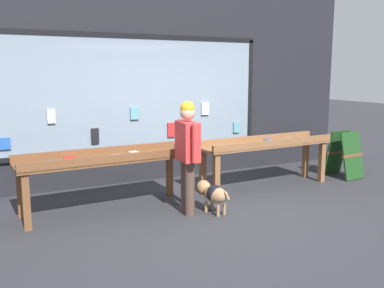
{
  "coord_description": "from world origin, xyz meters",
  "views": [
    {
      "loc": [
        -2.97,
        -4.88,
        1.96
      ],
      "look_at": [
        -0.13,
        0.73,
        0.9
      ],
      "focal_mm": 40.0,
      "sensor_mm": 36.0,
      "label": 1
    }
  ],
  "objects_px": {
    "display_table_left": "(106,163)",
    "person_browsing": "(188,150)",
    "display_table_right": "(266,148)",
    "sandwich_board_sign": "(344,154)",
    "small_dog": "(213,193)"
  },
  "relations": [
    {
      "from": "display_table_left",
      "to": "person_browsing",
      "type": "bearing_deg",
      "value": -33.62
    },
    {
      "from": "display_table_left",
      "to": "person_browsing",
      "type": "xyz_separation_m",
      "value": [
        0.96,
        -0.64,
        0.21
      ]
    },
    {
      "from": "display_table_left",
      "to": "display_table_right",
      "type": "height_order",
      "value": "same"
    },
    {
      "from": "display_table_left",
      "to": "person_browsing",
      "type": "height_order",
      "value": "person_browsing"
    },
    {
      "from": "display_table_left",
      "to": "sandwich_board_sign",
      "type": "bearing_deg",
      "value": -0.74
    },
    {
      "from": "person_browsing",
      "to": "sandwich_board_sign",
      "type": "distance_m",
      "value": 3.65
    },
    {
      "from": "small_dog",
      "to": "sandwich_board_sign",
      "type": "relative_size",
      "value": 0.73
    },
    {
      "from": "display_table_left",
      "to": "sandwich_board_sign",
      "type": "xyz_separation_m",
      "value": [
        4.54,
        -0.06,
        -0.25
      ]
    },
    {
      "from": "person_browsing",
      "to": "small_dog",
      "type": "height_order",
      "value": "person_browsing"
    },
    {
      "from": "display_table_right",
      "to": "sandwich_board_sign",
      "type": "height_order",
      "value": "sandwich_board_sign"
    },
    {
      "from": "display_table_right",
      "to": "person_browsing",
      "type": "height_order",
      "value": "person_browsing"
    },
    {
      "from": "sandwich_board_sign",
      "to": "person_browsing",
      "type": "bearing_deg",
      "value": -174.98
    },
    {
      "from": "display_table_left",
      "to": "small_dog",
      "type": "xyz_separation_m",
      "value": [
        1.3,
        -0.76,
        -0.41
      ]
    },
    {
      "from": "display_table_right",
      "to": "small_dog",
      "type": "xyz_separation_m",
      "value": [
        -1.46,
        -0.76,
        -0.41
      ]
    },
    {
      "from": "display_table_left",
      "to": "sandwich_board_sign",
      "type": "relative_size",
      "value": 2.86
    }
  ]
}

